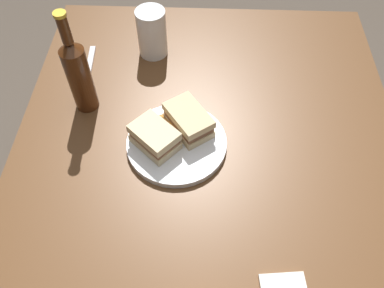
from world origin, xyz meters
name	(u,v)px	position (x,y,z in m)	size (l,w,h in m)	color
ground_plane	(201,266)	(0.00, 0.00, 0.00)	(6.00, 6.00, 0.00)	#4C4238
dining_table	(204,225)	(0.00, 0.00, 0.39)	(1.20, 0.97, 0.77)	brown
plate	(177,143)	(0.03, 0.08, 0.78)	(0.25, 0.25, 0.02)	white
sandwich_half_left	(189,120)	(0.08, 0.05, 0.82)	(0.14, 0.13, 0.06)	#CCB284
sandwich_half_right	(155,137)	(0.02, 0.13, 0.82)	(0.13, 0.13, 0.06)	beige
potato_wedge_front	(173,126)	(0.07, 0.09, 0.80)	(0.04, 0.02, 0.02)	#AD702D
potato_wedge_middle	(157,121)	(0.09, 0.13, 0.80)	(0.04, 0.02, 0.02)	#AD702D
potato_wedge_back	(157,137)	(0.04, 0.12, 0.80)	(0.05, 0.02, 0.02)	#AD702D
potato_wedge_left_edge	(165,123)	(0.08, 0.11, 0.80)	(0.05, 0.02, 0.02)	#AD702D
pint_glass	(152,35)	(0.38, 0.17, 0.83)	(0.08, 0.08, 0.14)	white
cider_bottle	(78,73)	(0.16, 0.32, 0.88)	(0.06, 0.06, 0.29)	#47230F
fork	(89,68)	(0.30, 0.35, 0.77)	(0.18, 0.02, 0.01)	silver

